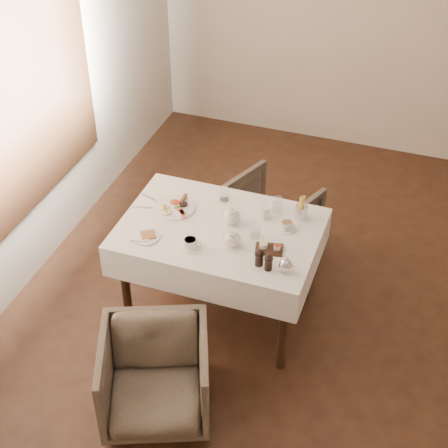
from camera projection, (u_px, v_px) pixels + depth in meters
name	position (u px, v px, depth m)	size (l,w,h in m)	color
room	(12.00, 68.00, 4.32)	(5.00, 5.00, 5.00)	black
table	(220.00, 241.00, 4.47)	(1.28, 0.88, 0.75)	black
armchair_near	(155.00, 377.00, 4.03)	(0.62, 0.64, 0.58)	#463F34
armchair_far	(268.00, 219.00, 5.23)	(0.62, 0.64, 0.58)	#463F34
breakfast_plate	(174.00, 206.00, 4.56)	(0.29, 0.29, 0.04)	white
side_plate	(145.00, 236.00, 4.31)	(0.19, 0.18, 0.02)	white
teapot_centre	(232.00, 216.00, 4.40)	(0.15, 0.12, 0.12)	white
teapot_front	(232.00, 238.00, 4.22)	(0.15, 0.12, 0.12)	white
creamer	(265.00, 212.00, 4.46)	(0.07, 0.07, 0.08)	white
teacup_near	(190.00, 244.00, 4.22)	(0.13, 0.13, 0.06)	white
teacup_far	(287.00, 226.00, 4.37)	(0.12, 0.12, 0.06)	white
glass_left	(224.00, 194.00, 4.61)	(0.07, 0.07, 0.09)	silver
glass_mid	(255.00, 231.00, 4.30)	(0.06, 0.06, 0.09)	silver
glass_right	(277.00, 204.00, 4.51)	(0.07, 0.07, 0.10)	silver
condiment_board	(269.00, 248.00, 4.21)	(0.19, 0.15, 0.04)	black
pepper_mill_left	(259.00, 257.00, 4.08)	(0.06, 0.06, 0.12)	black
pepper_mill_right	(269.00, 262.00, 4.05)	(0.05, 0.05, 0.11)	black
silver_pot	(286.00, 264.00, 4.04)	(0.10, 0.08, 0.11)	white
fries_cup	(302.00, 209.00, 4.43)	(0.08, 0.08, 0.17)	silver
cutlery_fork	(152.00, 199.00, 4.64)	(0.02, 0.20, 0.00)	silver
cutlery_knife	(146.00, 208.00, 4.57)	(0.02, 0.20, 0.00)	silver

